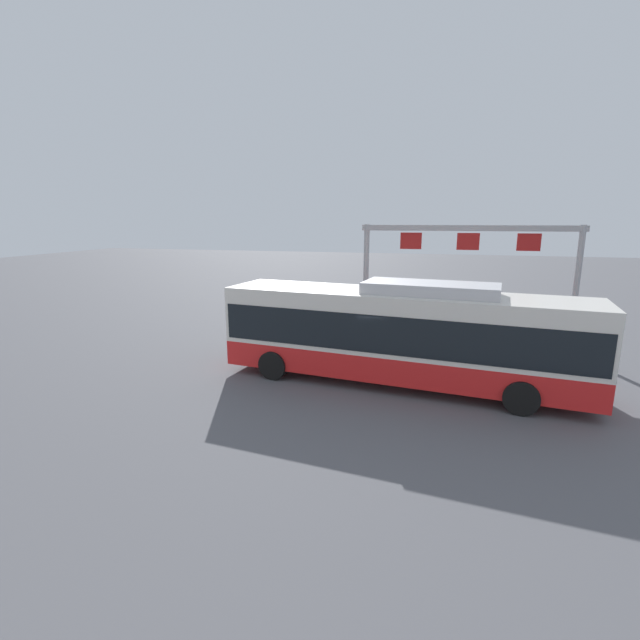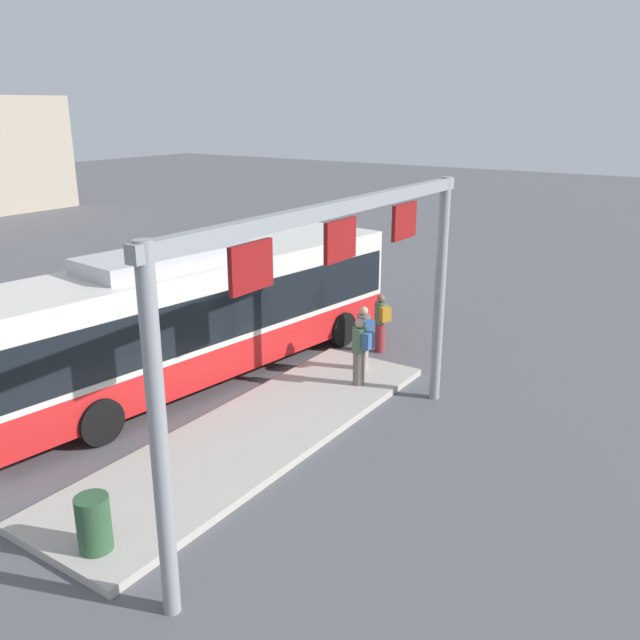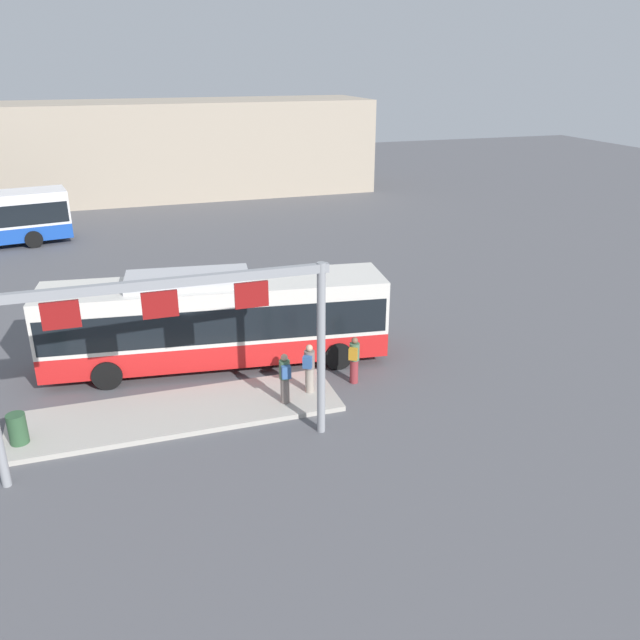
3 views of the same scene
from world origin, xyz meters
name	(u,v)px [view 2 (image 2 of 3)]	position (x,y,z in m)	size (l,w,h in m)	color
ground_plane	(204,376)	(0.00, 0.00, 0.00)	(120.00, 120.00, 0.00)	#56565B
platform_curb	(257,433)	(-1.82, -3.21, 0.08)	(10.00, 2.80, 0.16)	#B2ADA3
bus_main	(200,309)	(-0.01, 0.00, 1.81)	(12.09, 3.93, 3.46)	red
person_boarding	(381,322)	(4.09, -2.90, 0.89)	(0.53, 0.61, 1.67)	maroon
person_waiting_near	(364,336)	(2.37, -3.35, 1.05)	(0.54, 0.61, 1.67)	gray
person_waiting_mid	(360,350)	(1.45, -3.79, 1.05)	(0.36, 0.54, 1.67)	slate
platform_sign_gantry	(340,284)	(-2.20, -5.48, 3.74)	(8.94, 0.24, 5.20)	gray
trash_bin	(94,523)	(-6.30, -3.68, 0.61)	(0.52, 0.52, 0.90)	#2D5133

